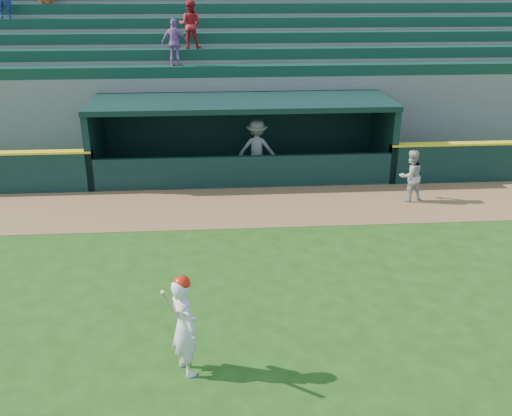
{
  "coord_description": "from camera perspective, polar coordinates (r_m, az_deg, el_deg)",
  "views": [
    {
      "loc": [
        -0.84,
        -9.94,
        6.02
      ],
      "look_at": [
        0.0,
        1.6,
        1.3
      ],
      "focal_mm": 40.0,
      "sensor_mm": 36.0,
      "label": 1
    }
  ],
  "objects": [
    {
      "name": "warning_track",
      "position": [
        16.04,
        -0.86,
        0.16
      ],
      "size": [
        40.0,
        3.0,
        0.01
      ],
      "primitive_type": "cube",
      "color": "brown",
      "rests_on": "ground"
    },
    {
      "name": "dugout",
      "position": [
        18.56,
        -1.45,
        7.63
      ],
      "size": [
        9.4,
        2.8,
        2.46
      ],
      "color": "slate",
      "rests_on": "ground"
    },
    {
      "name": "ground",
      "position": [
        11.66,
        0.58,
        -8.92
      ],
      "size": [
        120.0,
        120.0,
        0.0
      ],
      "primitive_type": "plane",
      "color": "#1F4611",
      "rests_on": "ground"
    },
    {
      "name": "batter_at_plate",
      "position": [
        9.3,
        -7.21,
        -11.5
      ],
      "size": [
        0.66,
        0.84,
        1.78
      ],
      "color": "silver",
      "rests_on": "ground"
    },
    {
      "name": "dugout_player_front",
      "position": [
        16.81,
        15.2,
        3.13
      ],
      "size": [
        0.87,
        0.77,
        1.5
      ],
      "primitive_type": "imported",
      "rotation": [
        0.0,
        0.0,
        3.47
      ],
      "color": "#AAAAA5",
      "rests_on": "ground"
    },
    {
      "name": "stands",
      "position": [
        22.82,
        -2.08,
        13.05
      ],
      "size": [
        34.5,
        6.25,
        7.59
      ],
      "color": "slate",
      "rests_on": "ground"
    },
    {
      "name": "dugout_player_inside",
      "position": [
        18.25,
        0.1,
        5.98
      ],
      "size": [
        1.28,
        0.86,
        1.85
      ],
      "primitive_type": "imported",
      "rotation": [
        0.0,
        0.0,
        2.99
      ],
      "color": "#999894",
      "rests_on": "ground"
    }
  ]
}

